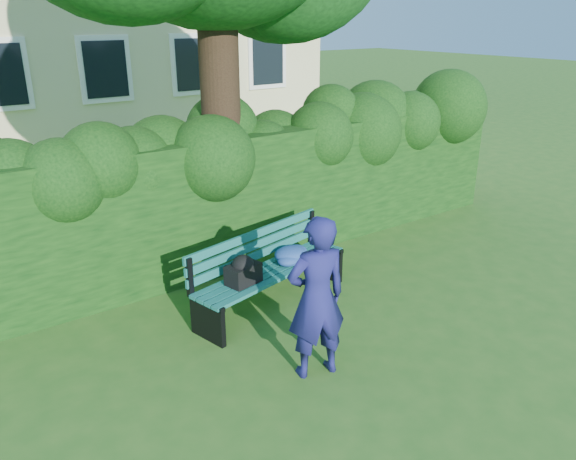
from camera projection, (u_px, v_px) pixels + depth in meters
ground at (319, 324)px, 6.32m from camera, size 80.00×80.00×0.00m
hedge at (220, 199)px, 7.66m from camera, size 10.00×1.00×1.80m
park_bench at (270, 266)px, 6.60m from camera, size 2.20×1.01×0.89m
man_reading at (317, 298)px, 5.19m from camera, size 0.66×0.51×1.61m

